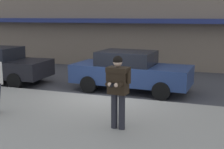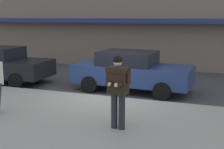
% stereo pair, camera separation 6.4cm
% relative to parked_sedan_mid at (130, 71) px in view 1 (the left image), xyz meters
% --- Properties ---
extents(ground_plane, '(80.00, 80.00, 0.00)m').
position_rel_parked_sedan_mid_xyz_m(ground_plane, '(-0.44, -1.35, -0.79)').
color(ground_plane, '#3D3D42').
extents(sidewalk, '(32.00, 5.30, 0.14)m').
position_rel_parked_sedan_mid_xyz_m(sidewalk, '(0.56, -4.20, -0.72)').
color(sidewalk, '#99968E').
rests_on(sidewalk, ground).
extents(curb_paint_line, '(28.00, 0.12, 0.01)m').
position_rel_parked_sedan_mid_xyz_m(curb_paint_line, '(0.56, -1.30, -0.79)').
color(curb_paint_line, silver).
rests_on(curb_paint_line, ground).
extents(parked_sedan_mid, '(4.58, 2.09, 1.54)m').
position_rel_parked_sedan_mid_xyz_m(parked_sedan_mid, '(0.00, 0.00, 0.00)').
color(parked_sedan_mid, navy).
rests_on(parked_sedan_mid, ground).
extents(man_texting_on_phone, '(0.65, 0.61, 1.81)m').
position_rel_parked_sedan_mid_xyz_m(man_texting_on_phone, '(0.99, -4.41, 0.46)').
color(man_texting_on_phone, '#23232B').
rests_on(man_texting_on_phone, sidewalk).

